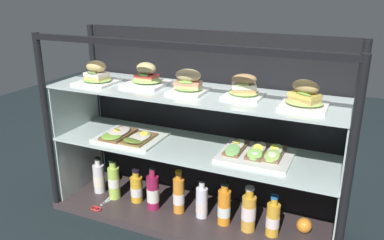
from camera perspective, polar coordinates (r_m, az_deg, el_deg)
The scene contains 25 objects.
ground_plane at distance 2.20m, azimuth 0.00°, elevation -14.43°, with size 6.00×6.00×0.02m, color black.
case_base_deck at distance 2.18m, azimuth 0.00°, elevation -13.80°, with size 1.53×0.46×0.04m, color #382E30.
case_frame at distance 2.06m, azimuth 1.46°, elevation 0.22°, with size 1.53×0.46×0.98m.
riser_lower_tier at distance 2.08m, azimuth 0.00°, elevation -9.01°, with size 1.46×0.38×0.38m.
shelf_lower_glass at distance 1.99m, azimuth 0.00°, elevation -4.10°, with size 1.47×0.40×0.01m, color silver.
riser_upper_tier at distance 1.94m, azimuth 0.00°, elevation -0.16°, with size 1.46×0.38×0.28m.
shelf_upper_glass at distance 1.89m, azimuth 0.00°, elevation 3.98°, with size 1.47×0.40×0.01m, color silver.
plated_roll_sandwich_mid_right at distance 2.10m, azimuth -13.73°, elevation 6.40°, with size 0.19×0.19×0.12m.
plated_roll_sandwich_center at distance 2.01m, azimuth -6.65°, elevation 6.11°, with size 0.20×0.20×0.12m.
plated_roll_sandwich_near_right_corner at distance 1.86m, azimuth -0.57°, elevation 5.34°, with size 0.17×0.17×0.12m.
plated_roll_sandwich_right_of_center at distance 1.80m, azimuth 7.58°, elevation 4.59°, with size 0.17×0.17×0.11m.
plated_roll_sandwich_near_left_corner at distance 1.71m, azimuth 16.12°, elevation 3.18°, with size 0.19×0.19×0.12m.
open_sandwich_tray_near_right_corner at distance 2.10m, azimuth -9.28°, elevation -2.37°, with size 0.34×0.29×0.06m.
open_sandwich_tray_right_of_center at distance 1.89m, azimuth 9.30°, elevation -4.77°, with size 0.34×0.27×0.07m.
juice_bottle_back_left at distance 2.39m, azimuth -13.41°, elevation -8.26°, with size 0.07×0.07×0.22m.
juice_bottle_tucked_behind at distance 2.30m, azimuth -11.32°, elevation -8.79°, with size 0.07×0.07×0.24m.
juice_bottle_front_fourth at distance 2.26m, azimuth -8.08°, elevation -9.86°, with size 0.07×0.07×0.19m.
juice_bottle_front_middle at distance 2.17m, azimuth -5.72°, elevation -10.44°, with size 0.07×0.07×0.25m.
juice_bottle_back_right at distance 2.13m, azimuth -1.94°, elevation -10.89°, with size 0.06×0.06×0.24m.
juice_bottle_front_right_end at distance 2.10m, azimuth 1.43°, elevation -11.94°, with size 0.06×0.06×0.22m.
juice_bottle_front_left_end at distance 2.04m, azimuth 4.71°, elevation -12.52°, with size 0.07×0.07×0.24m.
juice_bottle_front_second at distance 2.01m, azimuth 8.27°, elevation -13.10°, with size 0.07×0.07×0.24m.
juice_bottle_near_post at distance 2.00m, azimuth 11.71°, elevation -13.95°, with size 0.07×0.07×0.22m.
orange_fruit_beside_bottles at distance 2.08m, azimuth 16.04°, elevation -14.54°, with size 0.08×0.08×0.08m, color orange.
kitchen_scissors at distance 2.28m, azimuth -13.33°, elevation -12.13°, with size 0.07×0.21×0.01m.
Camera 1 is at (0.75, -1.67, 1.21)m, focal length 36.55 mm.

